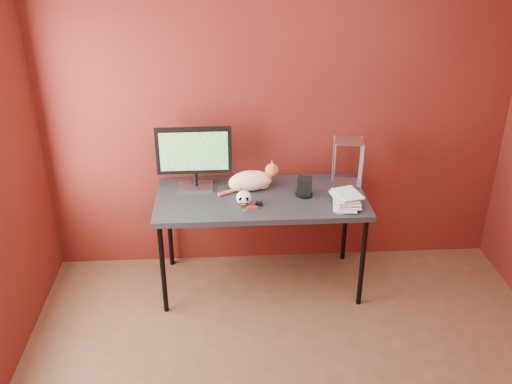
{
  "coord_description": "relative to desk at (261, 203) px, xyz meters",
  "views": [
    {
      "loc": [
        -0.4,
        -2.25,
        2.61
      ],
      "look_at": [
        -0.2,
        1.15,
        0.9
      ],
      "focal_mm": 40.0,
      "sensor_mm": 36.0,
      "label": 1
    }
  ],
  "objects": [
    {
      "name": "room",
      "position": [
        0.15,
        -1.37,
        0.75
      ],
      "size": [
        3.52,
        3.52,
        2.61
      ],
      "color": "#4E2E1B",
      "rests_on": "ground"
    },
    {
      "name": "desk",
      "position": [
        0.0,
        0.0,
        0.0
      ],
      "size": [
        1.5,
        0.7,
        0.75
      ],
      "color": "black",
      "rests_on": "ground"
    },
    {
      "name": "monitor",
      "position": [
        -0.47,
        0.17,
        0.31
      ],
      "size": [
        0.54,
        0.18,
        0.47
      ],
      "rotation": [
        0.0,
        0.0,
        0.01
      ],
      "color": "#A7A7AB",
      "rests_on": "desk"
    },
    {
      "name": "cat",
      "position": [
        -0.06,
        0.11,
        0.12
      ],
      "size": [
        0.45,
        0.21,
        0.21
      ],
      "rotation": [
        0.0,
        0.0,
        0.09
      ],
      "color": "orange",
      "rests_on": "desk"
    },
    {
      "name": "skull_mug",
      "position": [
        -0.13,
        -0.12,
        0.1
      ],
      "size": [
        0.11,
        0.11,
        0.1
      ],
      "rotation": [
        0.0,
        0.0,
        -0.05
      ],
      "color": "silver",
      "rests_on": "desk"
    },
    {
      "name": "speaker",
      "position": [
        0.31,
        -0.01,
        0.12
      ],
      "size": [
        0.12,
        0.12,
        0.14
      ],
      "rotation": [
        0.0,
        0.0,
        -0.21
      ],
      "color": "black",
      "rests_on": "desk"
    },
    {
      "name": "book_stack",
      "position": [
        0.5,
        -0.17,
        0.58
      ],
      "size": [
        0.21,
        0.24,
        1.06
      ],
      "rotation": [
        0.0,
        0.0,
        0.05
      ],
      "color": "beige",
      "rests_on": "desk"
    },
    {
      "name": "wire_rack",
      "position": [
        0.65,
        0.18,
        0.22
      ],
      "size": [
        0.22,
        0.19,
        0.35
      ],
      "rotation": [
        0.0,
        0.0,
        -0.12
      ],
      "color": "#A7A7AB",
      "rests_on": "desk"
    },
    {
      "name": "pocket_knife",
      "position": [
        -0.07,
        -0.18,
        0.06
      ],
      "size": [
        0.08,
        0.03,
        0.02
      ],
      "primitive_type": "cube",
      "rotation": [
        0.0,
        0.0,
        -0.11
      ],
      "color": "#B4200D",
      "rests_on": "desk"
    },
    {
      "name": "black_gadget",
      "position": [
        -0.02,
        -0.14,
        0.06
      ],
      "size": [
        0.05,
        0.03,
        0.02
      ],
      "primitive_type": "cube",
      "rotation": [
        0.0,
        0.0,
        -0.05
      ],
      "color": "black",
      "rests_on": "desk"
    },
    {
      "name": "washer",
      "position": [
        -0.12,
        -0.2,
        0.05
      ],
      "size": [
        0.04,
        0.04,
        0.0
      ],
      "primitive_type": "cylinder",
      "color": "#A7A7AB",
      "rests_on": "desk"
    }
  ]
}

